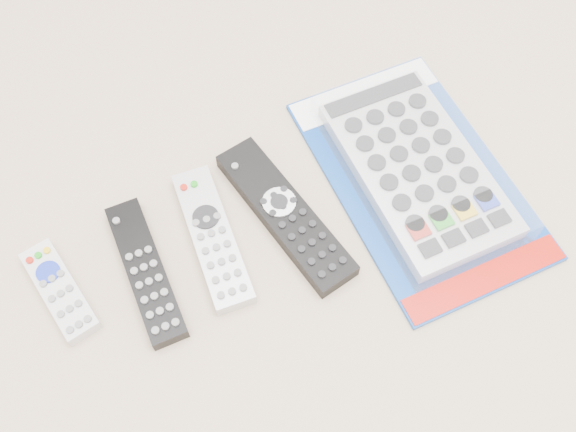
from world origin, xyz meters
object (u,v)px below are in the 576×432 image
remote_silver_dvd (213,237)px  remote_large_black (285,214)px  remote_slim_black (146,272)px  jumbo_remote_packaged (418,167)px  remote_small_grey (60,291)px

remote_silver_dvd → remote_large_black: bearing=-0.8°
remote_slim_black → remote_silver_dvd: size_ratio=0.98×
remote_silver_dvd → jumbo_remote_packaged: size_ratio=0.53×
jumbo_remote_packaged → remote_silver_dvd: bearing=175.7°
remote_large_black → remote_small_grey: bearing=165.4°
remote_small_grey → remote_silver_dvd: bearing=-14.2°
remote_slim_black → jumbo_remote_packaged: (0.35, -0.05, 0.01)m
remote_silver_dvd → remote_large_black: remote_large_black is taller
remote_slim_black → jumbo_remote_packaged: jumbo_remote_packaged is taller
remote_slim_black → jumbo_remote_packaged: size_ratio=0.52×
remote_small_grey → remote_slim_black: 0.10m
remote_small_grey → remote_silver_dvd: 0.18m
remote_slim_black → jumbo_remote_packaged: bearing=-1.2°
remote_silver_dvd → remote_large_black: size_ratio=0.85×
remote_large_black → jumbo_remote_packaged: jumbo_remote_packaged is taller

